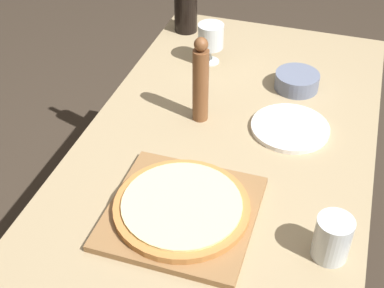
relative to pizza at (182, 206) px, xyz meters
name	(u,v)px	position (x,y,z in m)	size (l,w,h in m)	color
dining_table	(227,163)	(0.03, 0.32, -0.13)	(0.80, 1.44, 0.73)	#9E8966
cutting_board	(182,212)	(0.00, 0.00, -0.02)	(0.34, 0.34, 0.02)	olive
pizza	(182,206)	(0.00, 0.00, 0.00)	(0.32, 0.32, 0.02)	#BC7A3D
pepper_mill	(201,82)	(-0.07, 0.39, 0.10)	(0.05, 0.05, 0.26)	brown
wine_glass	(211,37)	(-0.14, 0.71, 0.07)	(0.09, 0.09, 0.14)	silver
small_bowl	(297,81)	(0.17, 0.63, 0.00)	(0.14, 0.14, 0.05)	slate
drinking_tumbler	(332,238)	(0.35, -0.01, 0.02)	(0.08, 0.08, 0.11)	silver
dinner_plate	(290,128)	(0.19, 0.41, -0.02)	(0.22, 0.22, 0.01)	white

